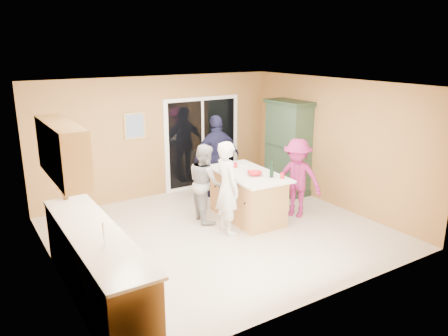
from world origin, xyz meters
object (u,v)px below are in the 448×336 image
kitchen_island (247,197)px  woman_magenta (297,178)px  woman_grey (205,183)px  woman_white (227,188)px  green_hutch (288,148)px  woman_navy (217,157)px

kitchen_island → woman_magenta: size_ratio=1.16×
kitchen_island → woman_magenta: bearing=-22.8°
kitchen_island → woman_grey: (-0.72, 0.35, 0.31)m
woman_white → kitchen_island: bearing=-57.9°
woman_white → woman_grey: woman_white is taller
green_hutch → woman_navy: 1.62m
woman_magenta → kitchen_island: bearing=-144.3°
green_hutch → woman_navy: bearing=160.7°
woman_white → woman_navy: (0.83, 1.71, 0.07)m
kitchen_island → woman_navy: size_ratio=0.98×
woman_white → woman_navy: size_ratio=0.92×
kitchen_island → green_hutch: bearing=28.8°
woman_white → woman_magenta: (1.54, -0.06, -0.06)m
woman_white → woman_grey: (-0.05, 0.70, -0.09)m
woman_grey → woman_navy: 1.35m
kitchen_island → woman_magenta: 1.01m
kitchen_island → woman_navy: 1.45m
woman_grey → woman_magenta: woman_magenta is taller
woman_white → woman_magenta: 1.54m
green_hutch → woman_white: 2.64m
green_hutch → woman_grey: green_hutch is taller
green_hutch → woman_magenta: (-0.81, -1.24, -0.24)m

